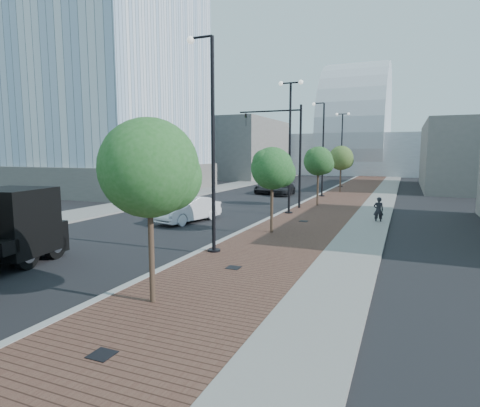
% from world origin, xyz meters
% --- Properties ---
extents(sidewalk, '(7.00, 140.00, 0.12)m').
position_xyz_m(sidewalk, '(3.50, 40.00, 0.06)').
color(sidewalk, '#4C2D23').
rests_on(sidewalk, ground).
extents(concrete_strip, '(2.40, 140.00, 0.13)m').
position_xyz_m(concrete_strip, '(6.20, 40.00, 0.07)').
color(concrete_strip, slate).
rests_on(concrete_strip, ground).
extents(curb, '(0.30, 140.00, 0.14)m').
position_xyz_m(curb, '(0.00, 40.00, 0.07)').
color(curb, gray).
rests_on(curb, ground).
extents(west_sidewalk, '(4.00, 140.00, 0.12)m').
position_xyz_m(west_sidewalk, '(-13.00, 40.00, 0.06)').
color(west_sidewalk, slate).
rests_on(west_sidewalk, ground).
extents(white_sedan, '(2.68, 5.05, 1.58)m').
position_xyz_m(white_sedan, '(-4.51, 16.64, 0.79)').
color(white_sedan, silver).
rests_on(white_sedan, ground).
extents(dark_car_mid, '(2.28, 4.74, 1.30)m').
position_xyz_m(dark_car_mid, '(-5.49, 35.80, 0.65)').
color(dark_car_mid, black).
rests_on(dark_car_mid, ground).
extents(dark_car_far, '(2.11, 4.63, 1.31)m').
position_xyz_m(dark_car_far, '(-3.44, 34.51, 0.66)').
color(dark_car_far, black).
rests_on(dark_car_far, ground).
extents(pedestrian, '(0.66, 0.48, 1.66)m').
position_xyz_m(pedestrian, '(6.71, 20.70, 0.83)').
color(pedestrian, black).
rests_on(pedestrian, ground).
extents(streetlight_1, '(1.44, 0.56, 9.21)m').
position_xyz_m(streetlight_1, '(0.49, 10.00, 4.34)').
color(streetlight_1, black).
rests_on(streetlight_1, ground).
extents(streetlight_2, '(1.72, 0.56, 9.28)m').
position_xyz_m(streetlight_2, '(0.60, 22.00, 4.82)').
color(streetlight_2, black).
rests_on(streetlight_2, ground).
extents(streetlight_3, '(1.44, 0.56, 9.21)m').
position_xyz_m(streetlight_3, '(0.49, 34.00, 4.34)').
color(streetlight_3, black).
rests_on(streetlight_3, ground).
extents(streetlight_4, '(1.72, 0.56, 9.28)m').
position_xyz_m(streetlight_4, '(0.60, 46.00, 4.82)').
color(streetlight_4, black).
rests_on(streetlight_4, ground).
extents(traffic_mast, '(5.09, 0.20, 8.00)m').
position_xyz_m(traffic_mast, '(-0.30, 25.00, 4.98)').
color(traffic_mast, black).
rests_on(traffic_mast, ground).
extents(tree_0, '(2.78, 2.78, 5.36)m').
position_xyz_m(tree_0, '(1.65, 4.02, 3.96)').
color(tree_0, '#382619').
rests_on(tree_0, ground).
extents(tree_1, '(2.32, 2.26, 4.69)m').
position_xyz_m(tree_1, '(1.65, 15.02, 3.54)').
color(tree_1, '#382619').
rests_on(tree_1, ground).
extents(tree_2, '(2.40, 2.35, 4.88)m').
position_xyz_m(tree_2, '(1.65, 27.02, 3.69)').
color(tree_2, '#382619').
rests_on(tree_2, ground).
extents(tree_3, '(2.65, 2.64, 5.13)m').
position_xyz_m(tree_3, '(1.65, 39.02, 3.79)').
color(tree_3, '#382619').
rests_on(tree_3, ground).
extents(tower_podium, '(19.00, 19.00, 3.00)m').
position_xyz_m(tower_podium, '(-24.00, 32.00, 1.50)').
color(tower_podium, '#5E5954').
rests_on(tower_podium, ground).
extents(convention_center, '(50.00, 30.00, 50.00)m').
position_xyz_m(convention_center, '(-2.00, 85.00, 6.00)').
color(convention_center, '#A5AAAF').
rests_on(convention_center, ground).
extents(commercial_block_nw, '(14.00, 20.00, 10.00)m').
position_xyz_m(commercial_block_nw, '(-20.00, 60.00, 5.00)').
color(commercial_block_nw, '#66625C').
rests_on(commercial_block_nw, ground).
extents(commercial_block_ne, '(12.00, 22.00, 8.00)m').
position_xyz_m(commercial_block_ne, '(16.00, 50.00, 4.00)').
color(commercial_block_ne, '#635F59').
rests_on(commercial_block_ne, ground).
extents(utility_cover_0, '(0.50, 0.50, 0.02)m').
position_xyz_m(utility_cover_0, '(2.40, 1.00, 0.13)').
color(utility_cover_0, black).
rests_on(utility_cover_0, sidewalk).
extents(utility_cover_1, '(0.50, 0.50, 0.02)m').
position_xyz_m(utility_cover_1, '(2.40, 8.00, 0.13)').
color(utility_cover_1, black).
rests_on(utility_cover_1, sidewalk).
extents(utility_cover_2, '(0.50, 0.50, 0.02)m').
position_xyz_m(utility_cover_2, '(2.40, 19.00, 0.13)').
color(utility_cover_2, black).
rests_on(utility_cover_2, sidewalk).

